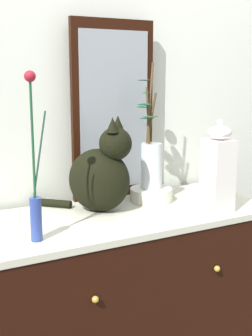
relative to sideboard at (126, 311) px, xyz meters
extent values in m
cube|color=silver|center=(0.00, 0.33, 0.87)|extent=(4.40, 0.08, 2.60)
cube|color=black|center=(0.00, 0.00, -0.01)|extent=(1.13, 0.51, 0.84)
cube|color=beige|center=(0.00, 0.00, 0.42)|extent=(1.16, 0.52, 0.02)
sphere|color=#B79338|center=(-0.26, -0.26, 0.24)|extent=(0.02, 0.02, 0.02)
sphere|color=#B79338|center=(0.26, -0.26, 0.24)|extent=(0.02, 0.02, 0.02)
cube|color=black|center=(0.06, 0.24, 0.82)|extent=(0.38, 0.03, 0.77)
cube|color=gray|center=(0.06, 0.22, 0.82)|extent=(0.32, 0.01, 0.67)
ellipsoid|color=black|center=(-0.09, 0.07, 0.56)|extent=(0.30, 0.30, 0.25)
sphere|color=black|center=(-0.04, 0.02, 0.71)|extent=(0.13, 0.13, 0.13)
cone|color=black|center=(-0.01, 0.04, 0.79)|extent=(0.05, 0.05, 0.06)
cone|color=black|center=(-0.06, -0.01, 0.79)|extent=(0.05, 0.05, 0.06)
cylinder|color=black|center=(-0.24, 0.21, 0.45)|extent=(0.14, 0.14, 0.03)
cylinder|color=#2C408C|center=(-0.41, -0.14, 0.51)|extent=(0.04, 0.04, 0.15)
cylinder|color=#1A4A2A|center=(-0.41, -0.14, 0.76)|extent=(0.01, 0.01, 0.37)
sphere|color=maroon|center=(-0.41, -0.14, 0.97)|extent=(0.04, 0.04, 0.04)
cylinder|color=#214434|center=(-0.39, -0.14, 0.72)|extent=(0.05, 0.01, 0.28)
cylinder|color=silver|center=(0.17, 0.09, 0.46)|extent=(0.18, 0.18, 0.06)
cylinder|color=silver|center=(0.17, 0.09, 0.59)|extent=(0.09, 0.09, 0.20)
cylinder|color=#513A23|center=(0.17, 0.11, 0.81)|extent=(0.04, 0.02, 0.41)
ellipsoid|color=#114D32|center=(0.17, 0.14, 0.84)|extent=(0.07, 0.08, 0.01)
ellipsoid|color=#1E522F|center=(0.17, 0.13, 0.90)|extent=(0.07, 0.08, 0.01)
ellipsoid|color=#224C2F|center=(0.16, 0.15, 0.95)|extent=(0.08, 0.06, 0.01)
cylinder|color=#42381F|center=(0.15, 0.09, 0.76)|extent=(0.01, 0.04, 0.31)
ellipsoid|color=#20492D|center=(0.15, 0.07, 0.80)|extent=(0.07, 0.04, 0.01)
ellipsoid|color=#15442B|center=(0.13, 0.07, 0.85)|extent=(0.04, 0.07, 0.01)
cylinder|color=#4B3A1F|center=(0.17, 0.11, 0.75)|extent=(0.06, 0.01, 0.29)
ellipsoid|color=#174E27|center=(0.18, 0.15, 0.79)|extent=(0.07, 0.05, 0.01)
ellipsoid|color=#105324|center=(0.16, 0.14, 0.83)|extent=(0.05, 0.07, 0.01)
cube|color=white|center=(0.33, -0.16, 0.58)|extent=(0.10, 0.10, 0.29)
ellipsoid|color=white|center=(0.33, -0.16, 0.75)|extent=(0.09, 0.09, 0.06)
sphere|color=white|center=(0.33, -0.16, 0.79)|extent=(0.02, 0.02, 0.02)
camera|label=1|loc=(-0.80, -1.51, 0.97)|focal=47.86mm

